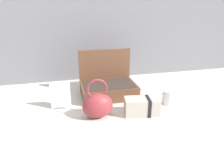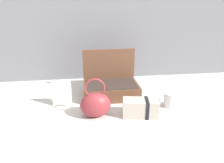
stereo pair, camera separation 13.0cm
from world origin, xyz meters
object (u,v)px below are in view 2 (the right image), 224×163
at_px(cream_toiletry_bag, 141,108).
at_px(info_card_left, 62,93).
at_px(teal_pouch_handbag, 95,104).
at_px(coffee_mug, 170,100).
at_px(open_suitcase, 111,85).

distance_m(cream_toiletry_bag, info_card_left, 0.52).
xyz_separation_m(teal_pouch_handbag, coffee_mug, (0.49, 0.06, -0.03)).
bearing_deg(teal_pouch_handbag, cream_toiletry_bag, -5.80).
xyz_separation_m(open_suitcase, info_card_left, (-0.34, -0.14, 0.01)).
bearing_deg(cream_toiletry_bag, open_suitcase, 113.16).
bearing_deg(coffee_mug, open_suitcase, 146.64).
distance_m(open_suitcase, teal_pouch_handbag, 0.33).
relative_size(teal_pouch_handbag, info_card_left, 1.34).
distance_m(teal_pouch_handbag, info_card_left, 0.27).
relative_size(cream_toiletry_bag, info_card_left, 1.23).
bearing_deg(open_suitcase, cream_toiletry_bag, -66.84).
distance_m(open_suitcase, cream_toiletry_bag, 0.36).
height_order(coffee_mug, info_card_left, info_card_left).
bearing_deg(open_suitcase, coffee_mug, -33.36).
relative_size(teal_pouch_handbag, coffee_mug, 1.96).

